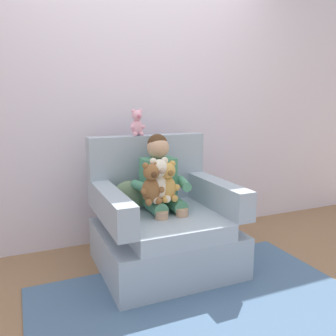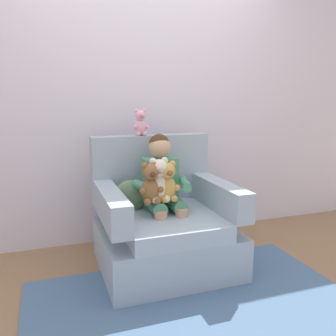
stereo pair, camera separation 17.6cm
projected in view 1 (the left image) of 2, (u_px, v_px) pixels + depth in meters
ground_plane at (165, 267)px, 2.75m from camera, size 8.00×8.00×0.00m
back_wall at (133, 97)px, 3.16m from camera, size 6.00×0.10×2.60m
floor_rug at (210, 315)px, 2.12m from camera, size 2.07×1.53×0.01m
armchair at (163, 226)px, 2.73m from camera, size 0.98×0.91×0.99m
seated_child at (162, 183)px, 2.69m from camera, size 0.45×0.39×0.82m
plush_honey at (167, 182)px, 2.56m from camera, size 0.18×0.14×0.30m
plush_cream at (159, 181)px, 2.54m from camera, size 0.19×0.16×0.32m
plush_brown at (151, 184)px, 2.49m from camera, size 0.18×0.14×0.30m
plush_pink_on_backrest at (137, 123)px, 2.84m from camera, size 0.13×0.10×0.22m
throw_pillow at (129, 197)px, 2.70m from camera, size 0.26×0.13×0.26m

